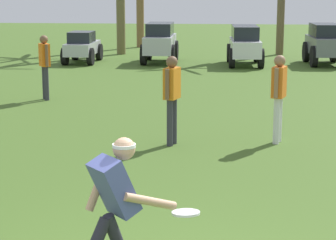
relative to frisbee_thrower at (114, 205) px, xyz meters
name	(u,v)px	position (x,y,z in m)	size (l,w,h in m)	color
frisbee_thrower	(114,205)	(0.00, 0.00, 0.00)	(1.02, 0.65, 1.41)	#23232D
frisbee_in_flight	(186,213)	(0.64, 0.29, -0.16)	(0.35, 0.35, 0.05)	white
teammate_near_sideline	(279,90)	(1.94, 5.79, 0.14)	(0.29, 0.49, 1.56)	silver
teammate_midfield	(45,61)	(-3.33, 9.70, 0.14)	(0.34, 0.46, 1.56)	#33333D
teammate_deep	(172,92)	(0.08, 5.48, 0.14)	(0.29, 0.49, 1.56)	#33333D
parked_car_slot_a	(82,47)	(-4.08, 17.22, -0.23)	(1.09, 2.20, 1.10)	#B7BABF
parked_car_slot_b	(160,42)	(-1.33, 17.45, -0.05)	(1.16, 2.35, 1.40)	#B7BABF
parked_car_slot_c	(245,44)	(1.65, 17.02, -0.07)	(1.24, 2.44, 1.34)	silver
parked_car_slot_d	(325,43)	(4.40, 17.40, -0.05)	(1.27, 2.40, 1.40)	slate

